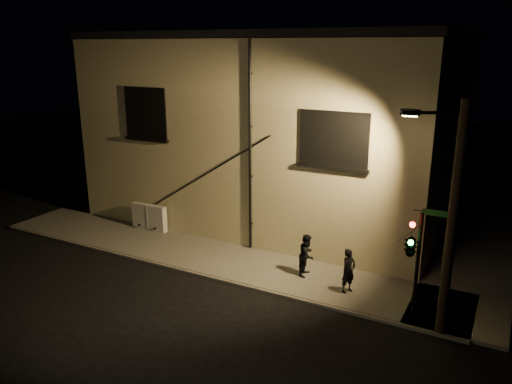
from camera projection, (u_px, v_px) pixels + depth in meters
The scene contains 8 objects.
ground at pixel (256, 289), 17.49m from camera, with size 90.00×90.00×0.00m, color black.
sidewalk at pixel (331, 251), 20.64m from camera, with size 21.00×16.00×0.12m.
building at pixel (287, 124), 25.21m from camera, with size 16.20×12.23×8.80m.
utility_cabinet at pixel (149, 217), 22.70m from camera, with size 1.79×0.30×1.18m, color silver.
pedestrian_a at pixel (348, 271), 16.86m from camera, with size 0.57×0.37×1.55m, color black.
pedestrian_b at pixel (307, 255), 18.13m from camera, with size 0.76×0.59×1.56m, color black.
traffic_signal at pixel (412, 245), 14.91m from camera, with size 1.34×2.08×3.52m.
streetlamp_pole at pixel (449, 215), 13.85m from camera, with size 2.02×1.38×6.91m.
Camera 1 is at (7.45, -13.94, 8.23)m, focal length 35.00 mm.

